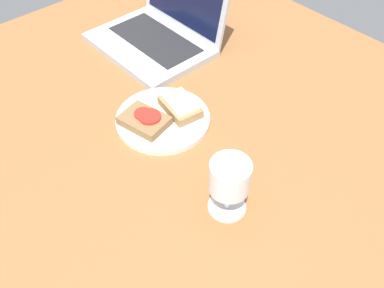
# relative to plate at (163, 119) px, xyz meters

# --- Properties ---
(wooden_table) EXTENTS (1.40, 1.40, 0.03)m
(wooden_table) POSITION_rel_plate_xyz_m (0.05, -0.04, -0.02)
(wooden_table) COLOR brown
(wooden_table) RESTS_ON ground
(plate) EXTENTS (0.22, 0.22, 0.01)m
(plate) POSITION_rel_plate_xyz_m (0.00, 0.00, 0.00)
(plate) COLOR silver
(plate) RESTS_ON wooden_table
(sandwich_with_tomato) EXTENTS (0.12, 0.10, 0.03)m
(sandwich_with_tomato) POSITION_rel_plate_xyz_m (-0.01, -0.04, 0.02)
(sandwich_with_tomato) COLOR brown
(sandwich_with_tomato) RESTS_ON plate
(sandwich_with_cheese) EXTENTS (0.11, 0.08, 0.03)m
(sandwich_with_cheese) POSITION_rel_plate_xyz_m (0.01, 0.04, 0.02)
(sandwich_with_cheese) COLOR #937047
(sandwich_with_cheese) RESTS_ON plate
(wine_glass) EXTENTS (0.07, 0.07, 0.12)m
(wine_glass) POSITION_rel_plate_xyz_m (0.27, -0.06, 0.08)
(wine_glass) COLOR white
(wine_glass) RESTS_ON wooden_table
(laptop) EXTENTS (0.32, 0.28, 0.22)m
(laptop) POSITION_rel_plate_xyz_m (-0.26, 0.20, 0.04)
(laptop) COLOR #ADAFB5
(laptop) RESTS_ON wooden_table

